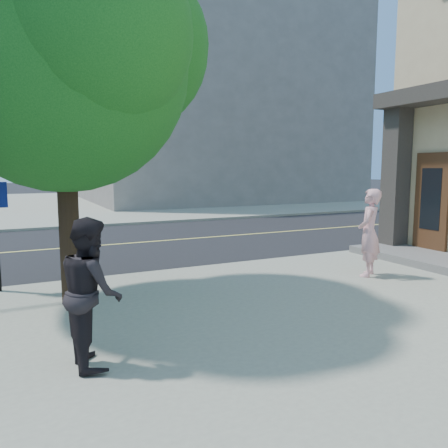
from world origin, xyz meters
TOP-DOWN VIEW (x-y plane):
  - ground at (0.00, 0.00)m, footprint 140.00×140.00m
  - road_ew at (0.00, 4.50)m, footprint 140.00×9.00m
  - sidewalk_ne at (13.50, 21.50)m, footprint 29.00×25.00m
  - filler_ne at (14.00, 22.00)m, footprint 18.00×16.00m
  - man_on_phone at (6.89, -2.45)m, footprint 0.81×0.76m
  - pedestrian at (0.84, -4.26)m, footprint 0.68×0.86m
  - street_tree at (1.06, -1.55)m, footprint 5.20×4.73m

SIDE VIEW (x-z plane):
  - ground at x=0.00m, z-range 0.00..0.00m
  - road_ew at x=0.00m, z-range 0.00..0.01m
  - sidewalk_ne at x=13.50m, z-range 0.00..0.12m
  - pedestrian at x=0.84m, z-range 0.12..1.87m
  - man_on_phone at x=6.89m, z-range 0.12..1.99m
  - street_tree at x=1.06m, z-range 1.12..8.03m
  - filler_ne at x=14.00m, z-range 0.12..14.12m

